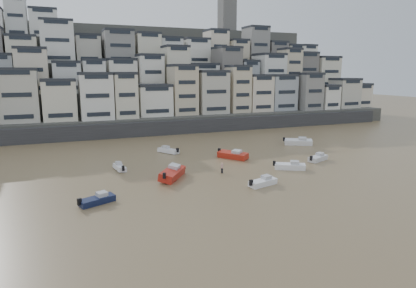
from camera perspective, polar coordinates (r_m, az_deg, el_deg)
name	(u,v)px	position (r m, az deg, el deg)	size (l,w,h in m)	color
ground	(239,264)	(32.16, 4.80, -17.94)	(400.00, 400.00, 0.00)	olive
harbor_wall	(157,128)	(93.88, -7.90, 2.44)	(140.00, 3.00, 3.50)	#38383A
hillside	(140,80)	(132.76, -10.41, 9.72)	(141.04, 66.00, 50.00)	#4C4C47
boat_h	(168,150)	(72.78, -6.12, -0.85)	(5.00, 1.64, 1.36)	silver
boat_j	(97,199)	(46.74, -16.69, -8.07)	(4.74, 1.55, 1.29)	#131C3D
boat_a	(263,181)	(52.32, 8.45, -5.65)	(4.88, 1.60, 1.33)	white
boat_e	(233,154)	(67.85, 3.83, -1.53)	(6.30, 2.06, 1.72)	#AF2415
boat_g	(298,141)	(82.60, 13.72, 0.45)	(6.44, 2.11, 1.76)	silver
boat_d	(318,157)	(68.79, 16.56, -1.93)	(5.11, 1.67, 1.39)	silver
boat_b	(290,165)	(61.67, 12.50, -3.17)	(5.34, 1.75, 1.46)	white
boat_c	(172,172)	(55.36, -5.51, -4.31)	(7.16, 2.34, 1.95)	#B02015
boat_f	(120,167)	(61.49, -13.45, -3.39)	(4.34, 1.42, 1.18)	white
person_pink	(222,168)	(57.99, 2.17, -3.67)	(0.44, 0.44, 1.74)	tan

